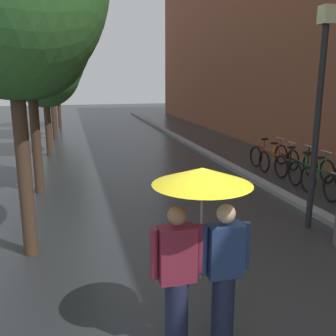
{
  "coord_description": "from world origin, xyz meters",
  "views": [
    {
      "loc": [
        -1.98,
        -3.77,
        2.98
      ],
      "look_at": [
        -0.27,
        2.85,
        1.35
      ],
      "focal_mm": 41.0,
      "sensor_mm": 36.0,
      "label": 1
    }
  ],
  "objects_px": {
    "street_tree_3": "(49,44)",
    "street_tree_4": "(56,63)",
    "street_tree_1": "(27,32)",
    "street_tree_2": "(44,64)",
    "parked_bicycle_5": "(279,160)",
    "parked_bicycle_6": "(269,155)",
    "parked_bicycle_2": "(325,178)",
    "parked_bicycle_3": "(311,172)",
    "parked_bicycle_4": "(296,165)",
    "street_lamp_post": "(319,104)",
    "couple_under_umbrella": "(201,233)"
  },
  "relations": [
    {
      "from": "parked_bicycle_3",
      "to": "couple_under_umbrella",
      "type": "bearing_deg",
      "value": -133.52
    },
    {
      "from": "street_tree_2",
      "to": "parked_bicycle_3",
      "type": "xyz_separation_m",
      "value": [
        7.33,
        -6.15,
        -3.07
      ]
    },
    {
      "from": "parked_bicycle_3",
      "to": "parked_bicycle_5",
      "type": "bearing_deg",
      "value": 92.9
    },
    {
      "from": "parked_bicycle_6",
      "to": "parked_bicycle_2",
      "type": "bearing_deg",
      "value": -91.37
    },
    {
      "from": "street_tree_2",
      "to": "parked_bicycle_5",
      "type": "relative_size",
      "value": 4.61
    },
    {
      "from": "street_tree_2",
      "to": "street_lamp_post",
      "type": "bearing_deg",
      "value": -59.07
    },
    {
      "from": "parked_bicycle_3",
      "to": "couple_under_umbrella",
      "type": "relative_size",
      "value": 0.53
    },
    {
      "from": "parked_bicycle_4",
      "to": "couple_under_umbrella",
      "type": "xyz_separation_m",
      "value": [
        -5.3,
        -6.38,
        0.97
      ]
    },
    {
      "from": "street_tree_1",
      "to": "street_tree_2",
      "type": "bearing_deg",
      "value": 89.23
    },
    {
      "from": "parked_bicycle_4",
      "to": "couple_under_umbrella",
      "type": "relative_size",
      "value": 0.54
    },
    {
      "from": "street_tree_3",
      "to": "street_tree_4",
      "type": "bearing_deg",
      "value": 88.09
    },
    {
      "from": "street_tree_1",
      "to": "street_tree_2",
      "type": "height_order",
      "value": "street_tree_1"
    },
    {
      "from": "street_tree_2",
      "to": "couple_under_umbrella",
      "type": "xyz_separation_m",
      "value": [
        2.09,
        -11.67,
        -2.1
      ]
    },
    {
      "from": "parked_bicycle_2",
      "to": "street_tree_1",
      "type": "bearing_deg",
      "value": 166.05
    },
    {
      "from": "street_tree_2",
      "to": "street_tree_1",
      "type": "bearing_deg",
      "value": -90.77
    },
    {
      "from": "street_tree_4",
      "to": "couple_under_umbrella",
      "type": "distance_m",
      "value": 20.57
    },
    {
      "from": "street_tree_3",
      "to": "parked_bicycle_4",
      "type": "bearing_deg",
      "value": -52.33
    },
    {
      "from": "parked_bicycle_3",
      "to": "street_tree_4",
      "type": "bearing_deg",
      "value": 115.48
    },
    {
      "from": "parked_bicycle_3",
      "to": "parked_bicycle_4",
      "type": "height_order",
      "value": "same"
    },
    {
      "from": "parked_bicycle_2",
      "to": "parked_bicycle_5",
      "type": "relative_size",
      "value": 1.01
    },
    {
      "from": "street_tree_4",
      "to": "parked_bicycle_4",
      "type": "distance_m",
      "value": 16.04
    },
    {
      "from": "parked_bicycle_4",
      "to": "street_lamp_post",
      "type": "relative_size",
      "value": 0.26
    },
    {
      "from": "parked_bicycle_3",
      "to": "parked_bicycle_6",
      "type": "bearing_deg",
      "value": 89.37
    },
    {
      "from": "street_tree_3",
      "to": "street_lamp_post",
      "type": "bearing_deg",
      "value": -68.12
    },
    {
      "from": "street_tree_4",
      "to": "parked_bicycle_3",
      "type": "relative_size",
      "value": 4.95
    },
    {
      "from": "street_tree_1",
      "to": "parked_bicycle_6",
      "type": "height_order",
      "value": "street_tree_1"
    },
    {
      "from": "parked_bicycle_4",
      "to": "parked_bicycle_6",
      "type": "bearing_deg",
      "value": 91.03
    },
    {
      "from": "parked_bicycle_5",
      "to": "parked_bicycle_4",
      "type": "bearing_deg",
      "value": -79.62
    },
    {
      "from": "parked_bicycle_3",
      "to": "couple_under_umbrella",
      "type": "distance_m",
      "value": 7.67
    },
    {
      "from": "parked_bicycle_3",
      "to": "parked_bicycle_5",
      "type": "xyz_separation_m",
      "value": [
        -0.08,
        1.61,
        0.0
      ]
    },
    {
      "from": "street_tree_1",
      "to": "parked_bicycle_6",
      "type": "bearing_deg",
      "value": 10.14
    },
    {
      "from": "parked_bicycle_3",
      "to": "parked_bicycle_6",
      "type": "xyz_separation_m",
      "value": [
        0.03,
        2.47,
        0.0
      ]
    },
    {
      "from": "street_tree_2",
      "to": "parked_bicycle_2",
      "type": "relative_size",
      "value": 4.58
    },
    {
      "from": "parked_bicycle_5",
      "to": "parked_bicycle_6",
      "type": "height_order",
      "value": "same"
    },
    {
      "from": "parked_bicycle_6",
      "to": "couple_under_umbrella",
      "type": "height_order",
      "value": "couple_under_umbrella"
    },
    {
      "from": "street_tree_4",
      "to": "parked_bicycle_5",
      "type": "height_order",
      "value": "street_tree_4"
    },
    {
      "from": "parked_bicycle_4",
      "to": "street_lamp_post",
      "type": "distance_m",
      "value": 4.67
    },
    {
      "from": "street_tree_2",
      "to": "parked_bicycle_5",
      "type": "bearing_deg",
      "value": -32.07
    },
    {
      "from": "street_tree_1",
      "to": "street_tree_3",
      "type": "height_order",
      "value": "street_tree_3"
    },
    {
      "from": "street_tree_1",
      "to": "street_tree_2",
      "type": "relative_size",
      "value": 1.12
    },
    {
      "from": "street_tree_4",
      "to": "street_tree_1",
      "type": "bearing_deg",
      "value": -91.36
    },
    {
      "from": "street_tree_2",
      "to": "parked_bicycle_2",
      "type": "xyz_separation_m",
      "value": [
        7.28,
        -6.83,
        -3.07
      ]
    },
    {
      "from": "street_tree_3",
      "to": "street_tree_2",
      "type": "bearing_deg",
      "value": -91.46
    },
    {
      "from": "street_tree_4",
      "to": "parked_bicycle_6",
      "type": "bearing_deg",
      "value": -60.15
    },
    {
      "from": "parked_bicycle_6",
      "to": "couple_under_umbrella",
      "type": "bearing_deg",
      "value": -123.41
    },
    {
      "from": "street_tree_3",
      "to": "parked_bicycle_2",
      "type": "bearing_deg",
      "value": -56.83
    },
    {
      "from": "parked_bicycle_6",
      "to": "street_lamp_post",
      "type": "xyz_separation_m",
      "value": [
        -1.99,
        -5.26,
        2.1
      ]
    },
    {
      "from": "street_tree_2",
      "to": "parked_bicycle_4",
      "type": "bearing_deg",
      "value": -35.63
    },
    {
      "from": "street_tree_4",
      "to": "parked_bicycle_2",
      "type": "distance_m",
      "value": 17.36
    },
    {
      "from": "street_tree_2",
      "to": "street_tree_3",
      "type": "distance_m",
      "value": 4.26
    }
  ]
}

